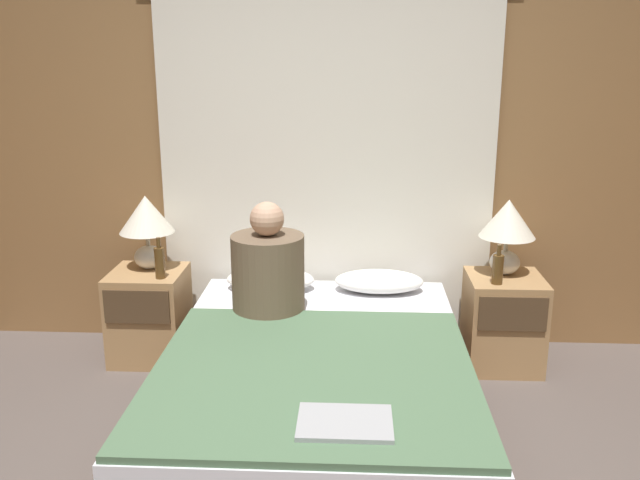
{
  "coord_description": "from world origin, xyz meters",
  "views": [
    {
      "loc": [
        0.17,
        -2.04,
        1.78
      ],
      "look_at": [
        0.0,
        1.21,
        0.87
      ],
      "focal_mm": 38.0,
      "sensor_mm": 36.0,
      "label": 1
    }
  ],
  "objects_px": {
    "nightstand_right": "(503,321)",
    "lamp_right": "(507,225)",
    "lamp_left": "(147,221)",
    "laptop_on_bed": "(345,423)",
    "bed": "(317,389)",
    "person_left_in_bed": "(268,270)",
    "beer_bottle_on_left_stand": "(160,262)",
    "nightstand_left": "(149,315)",
    "beer_bottle_on_right_stand": "(498,268)",
    "pillow_left": "(270,279)",
    "pillow_right": "(379,281)"
  },
  "relations": [
    {
      "from": "beer_bottle_on_right_stand",
      "to": "laptop_on_bed",
      "type": "relative_size",
      "value": 0.64
    },
    {
      "from": "nightstand_left",
      "to": "person_left_in_bed",
      "type": "bearing_deg",
      "value": -22.03
    },
    {
      "from": "beer_bottle_on_left_stand",
      "to": "laptop_on_bed",
      "type": "bearing_deg",
      "value": -52.12
    },
    {
      "from": "pillow_right",
      "to": "laptop_on_bed",
      "type": "xyz_separation_m",
      "value": [
        -0.18,
        -1.55,
        -0.02
      ]
    },
    {
      "from": "nightstand_right",
      "to": "beer_bottle_on_right_stand",
      "type": "height_order",
      "value": "beer_bottle_on_right_stand"
    },
    {
      "from": "person_left_in_bed",
      "to": "laptop_on_bed",
      "type": "height_order",
      "value": "person_left_in_bed"
    },
    {
      "from": "person_left_in_bed",
      "to": "beer_bottle_on_left_stand",
      "type": "xyz_separation_m",
      "value": [
        -0.64,
        0.2,
        -0.03
      ]
    },
    {
      "from": "nightstand_right",
      "to": "laptop_on_bed",
      "type": "xyz_separation_m",
      "value": [
        -0.9,
        -1.49,
        0.19
      ]
    },
    {
      "from": "beer_bottle_on_left_stand",
      "to": "nightstand_right",
      "type": "bearing_deg",
      "value": 3.19
    },
    {
      "from": "bed",
      "to": "nightstand_left",
      "type": "height_order",
      "value": "nightstand_left"
    },
    {
      "from": "beer_bottle_on_left_stand",
      "to": "lamp_right",
      "type": "bearing_deg",
      "value": 5.22
    },
    {
      "from": "bed",
      "to": "lamp_left",
      "type": "height_order",
      "value": "lamp_left"
    },
    {
      "from": "lamp_right",
      "to": "beer_bottle_on_left_stand",
      "type": "height_order",
      "value": "lamp_right"
    },
    {
      "from": "bed",
      "to": "person_left_in_bed",
      "type": "height_order",
      "value": "person_left_in_bed"
    },
    {
      "from": "beer_bottle_on_left_stand",
      "to": "beer_bottle_on_right_stand",
      "type": "height_order",
      "value": "beer_bottle_on_left_stand"
    },
    {
      "from": "pillow_left",
      "to": "beer_bottle_on_right_stand",
      "type": "bearing_deg",
      "value": -7.74
    },
    {
      "from": "bed",
      "to": "lamp_left",
      "type": "xyz_separation_m",
      "value": [
        -1.04,
        0.83,
        0.62
      ]
    },
    {
      "from": "nightstand_left",
      "to": "pillow_right",
      "type": "bearing_deg",
      "value": 2.73
    },
    {
      "from": "lamp_left",
      "to": "beer_bottle_on_left_stand",
      "type": "xyz_separation_m",
      "value": [
        0.12,
        -0.18,
        -0.19
      ]
    },
    {
      "from": "bed",
      "to": "person_left_in_bed",
      "type": "relative_size",
      "value": 3.3
    },
    {
      "from": "nightstand_left",
      "to": "beer_bottle_on_right_stand",
      "type": "height_order",
      "value": "beer_bottle_on_right_stand"
    },
    {
      "from": "bed",
      "to": "lamp_right",
      "type": "xyz_separation_m",
      "value": [
        1.04,
        0.83,
        0.62
      ]
    },
    {
      "from": "pillow_right",
      "to": "beer_bottle_on_left_stand",
      "type": "height_order",
      "value": "beer_bottle_on_left_stand"
    },
    {
      "from": "pillow_left",
      "to": "beer_bottle_on_left_stand",
      "type": "distance_m",
      "value": 0.65
    },
    {
      "from": "nightstand_left",
      "to": "beer_bottle_on_left_stand",
      "type": "bearing_deg",
      "value": -43.3
    },
    {
      "from": "lamp_left",
      "to": "beer_bottle_on_left_stand",
      "type": "bearing_deg",
      "value": -57.09
    },
    {
      "from": "lamp_right",
      "to": "beer_bottle_on_right_stand",
      "type": "relative_size",
      "value": 1.96
    },
    {
      "from": "lamp_right",
      "to": "person_left_in_bed",
      "type": "relative_size",
      "value": 0.72
    },
    {
      "from": "nightstand_left",
      "to": "lamp_left",
      "type": "bearing_deg",
      "value": 90.0
    },
    {
      "from": "lamp_right",
      "to": "person_left_in_bed",
      "type": "distance_m",
      "value": 1.39
    },
    {
      "from": "bed",
      "to": "lamp_right",
      "type": "relative_size",
      "value": 4.59
    },
    {
      "from": "nightstand_left",
      "to": "bed",
      "type": "bearing_deg",
      "value": -35.96
    },
    {
      "from": "pillow_left",
      "to": "nightstand_right",
      "type": "bearing_deg",
      "value": -2.73
    },
    {
      "from": "person_left_in_bed",
      "to": "beer_bottle_on_right_stand",
      "type": "height_order",
      "value": "person_left_in_bed"
    },
    {
      "from": "bed",
      "to": "nightstand_right",
      "type": "relative_size",
      "value": 3.73
    },
    {
      "from": "nightstand_right",
      "to": "pillow_left",
      "type": "height_order",
      "value": "pillow_left"
    },
    {
      "from": "person_left_in_bed",
      "to": "bed",
      "type": "bearing_deg",
      "value": -57.68
    },
    {
      "from": "lamp_left",
      "to": "laptop_on_bed",
      "type": "bearing_deg",
      "value": -52.67
    },
    {
      "from": "nightstand_right",
      "to": "nightstand_left",
      "type": "bearing_deg",
      "value": 180.0
    },
    {
      "from": "laptop_on_bed",
      "to": "beer_bottle_on_left_stand",
      "type": "bearing_deg",
      "value": 127.88
    },
    {
      "from": "nightstand_right",
      "to": "beer_bottle_on_left_stand",
      "type": "height_order",
      "value": "beer_bottle_on_left_stand"
    },
    {
      "from": "bed",
      "to": "nightstand_left",
      "type": "distance_m",
      "value": 1.29
    },
    {
      "from": "nightstand_right",
      "to": "lamp_right",
      "type": "distance_m",
      "value": 0.56
    },
    {
      "from": "pillow_left",
      "to": "laptop_on_bed",
      "type": "bearing_deg",
      "value": -73.29
    },
    {
      "from": "nightstand_left",
      "to": "lamp_right",
      "type": "relative_size",
      "value": 1.23
    },
    {
      "from": "pillow_left",
      "to": "beer_bottle_on_right_stand",
      "type": "distance_m",
      "value": 1.31
    },
    {
      "from": "nightstand_right",
      "to": "bed",
      "type": "bearing_deg",
      "value": -144.04
    },
    {
      "from": "lamp_right",
      "to": "pillow_left",
      "type": "distance_m",
      "value": 1.41
    },
    {
      "from": "nightstand_left",
      "to": "nightstand_right",
      "type": "relative_size",
      "value": 1.0
    },
    {
      "from": "laptop_on_bed",
      "to": "nightstand_left",
      "type": "bearing_deg",
      "value": 128.61
    }
  ]
}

